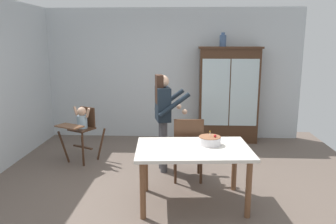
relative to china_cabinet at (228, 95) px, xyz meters
The scene contains 9 objects.
ground_plane 2.81m from the china_cabinet, 115.98° to the right, with size 6.24×6.24×0.00m, color #66564C.
wall_back 1.24m from the china_cabinet, 167.12° to the left, with size 5.32×0.06×2.70m, color silver.
china_cabinet is the anchor object (origin of this frame).
ceramic_vase 1.09m from the china_cabinet, behind, with size 0.13×0.13×0.27m.
high_chair_with_toddler 2.96m from the china_cabinet, 152.79° to the right, with size 0.77×0.83×0.95m.
adult_person 2.07m from the china_cabinet, 125.74° to the right, with size 0.59×0.57×1.53m.
dining_table 2.90m from the china_cabinet, 105.52° to the right, with size 1.47×1.03×0.74m.
birthday_cake 2.71m from the china_cabinet, 101.91° to the right, with size 0.28×0.28×0.19m.
dining_chair_far_side 2.29m from the china_cabinet, 111.47° to the right, with size 0.46×0.46×0.96m.
Camera 1 is at (0.27, -4.34, 2.02)m, focal length 35.47 mm.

